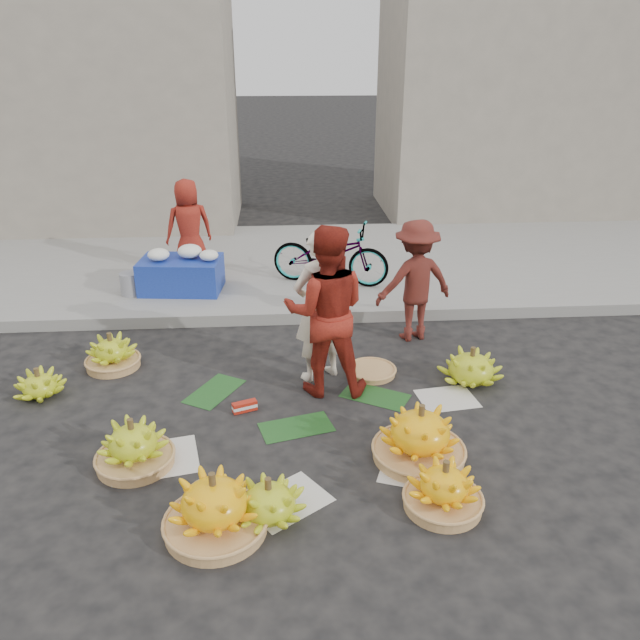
{
  "coord_description": "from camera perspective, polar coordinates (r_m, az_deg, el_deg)",
  "views": [
    {
      "loc": [
        -0.21,
        -5.0,
        3.2
      ],
      "look_at": [
        0.17,
        0.62,
        0.7
      ],
      "focal_mm": 35.0,
      "sensor_mm": 36.0,
      "label": 1
    }
  ],
  "objects": [
    {
      "name": "flower_table",
      "position": [
        8.65,
        -12.54,
        4.27
      ],
      "size": [
        1.13,
        0.77,
        0.62
      ],
      "rotation": [
        0.0,
        0.0,
        -0.1
      ],
      "color": "navy",
      "rests_on": "sidewalk"
    },
    {
      "name": "vendor_cream",
      "position": [
        6.23,
        -0.11,
        1.24
      ],
      "size": [
        0.69,
        0.62,
        1.59
      ],
      "primitive_type": "imported",
      "rotation": [
        0.0,
        0.0,
        3.66
      ],
      "color": "white",
      "rests_on": "ground"
    },
    {
      "name": "curb",
      "position": [
        7.85,
        -2.06,
        0.44
      ],
      "size": [
        40.0,
        0.25,
        0.15
      ],
      "primitive_type": "cube",
      "color": "gray",
      "rests_on": "ground"
    },
    {
      "name": "banana_bunch_1",
      "position": [
        4.74,
        -4.71,
        -16.13
      ],
      "size": [
        0.59,
        0.59,
        0.35
      ],
      "rotation": [
        0.0,
        0.0,
        -0.07
      ],
      "color": "#96B419",
      "rests_on": "ground"
    },
    {
      "name": "banana_bunch_7",
      "position": [
        7.05,
        -18.5,
        -2.89
      ],
      "size": [
        0.56,
        0.56,
        0.4
      ],
      "rotation": [
        0.0,
        0.0,
        -0.02
      ],
      "color": "#AE7D49",
      "rests_on": "ground"
    },
    {
      "name": "incense_stack",
      "position": [
        6.01,
        -6.9,
        -7.84
      ],
      "size": [
        0.24,
        0.15,
        0.1
      ],
      "primitive_type": "cube",
      "rotation": [
        0.0,
        0.0,
        0.36
      ],
      "color": "#AD2112",
      "rests_on": "ground"
    },
    {
      "name": "sidewalk",
      "position": [
        9.81,
        -2.5,
        5.23
      ],
      "size": [
        40.0,
        4.0,
        0.12
      ],
      "primitive_type": "cube",
      "color": "gray",
      "rests_on": "ground"
    },
    {
      "name": "banana_bunch_3",
      "position": [
        4.89,
        11.27,
        -14.85
      ],
      "size": [
        0.58,
        0.58,
        0.42
      ],
      "rotation": [
        0.0,
        0.0,
        -0.12
      ],
      "color": "#AE7D49",
      "rests_on": "ground"
    },
    {
      "name": "banana_bunch_6",
      "position": [
        6.77,
        -24.29,
        -5.36
      ],
      "size": [
        0.56,
        0.56,
        0.3
      ],
      "rotation": [
        0.0,
        0.0,
        -0.24
      ],
      "color": "#96B419",
      "rests_on": "ground"
    },
    {
      "name": "newspaper_scatter",
      "position": [
        5.28,
        -0.84,
        -13.33
      ],
      "size": [
        3.2,
        1.8,
        0.0
      ],
      "primitive_type": null,
      "color": "silver",
      "rests_on": "ground"
    },
    {
      "name": "banana_bunch_2",
      "position": [
        4.65,
        -9.63,
        -16.4
      ],
      "size": [
        0.77,
        0.77,
        0.49
      ],
      "rotation": [
        0.0,
        0.0,
        0.2
      ],
      "color": "#AE7D49",
      "rests_on": "ground"
    },
    {
      "name": "vendor_red",
      "position": [
        5.97,
        0.56,
        0.79
      ],
      "size": [
        0.88,
        0.71,
        1.71
      ],
      "primitive_type": "imported",
      "rotation": [
        0.0,
        0.0,
        3.07
      ],
      "color": "maroon",
      "rests_on": "ground"
    },
    {
      "name": "man_striped",
      "position": [
        7.24,
        8.68,
        3.55
      ],
      "size": [
        1.02,
        0.74,
        1.43
      ],
      "primitive_type": "imported",
      "rotation": [
        0.0,
        0.0,
        3.38
      ],
      "color": "maroon",
      "rests_on": "ground"
    },
    {
      "name": "flower_vendor",
      "position": [
        9.22,
        -11.9,
        8.34
      ],
      "size": [
        0.77,
        0.63,
        1.37
      ],
      "primitive_type": "imported",
      "rotation": [
        0.0,
        0.0,
        3.47
      ],
      "color": "maroon",
      "rests_on": "sidewalk"
    },
    {
      "name": "banana_bunch_5",
      "position": [
        6.58,
        13.67,
        -4.16
      ],
      "size": [
        0.66,
        0.66,
        0.39
      ],
      "rotation": [
        0.0,
        0.0,
        0.04
      ],
      "color": "#96B419",
      "rests_on": "ground"
    },
    {
      "name": "basket_spare",
      "position": [
        6.64,
        4.73,
        -4.7
      ],
      "size": [
        0.61,
        0.61,
        0.06
      ],
      "primitive_type": "cylinder",
      "rotation": [
        0.0,
        0.0,
        -0.25
      ],
      "color": "#AE7D49",
      "rests_on": "ground"
    },
    {
      "name": "bicycle",
      "position": [
        8.65,
        0.96,
        6.08
      ],
      "size": [
        1.04,
        1.73,
        0.86
      ],
      "primitive_type": "imported",
      "rotation": [
        0.0,
        0.0,
        1.26
      ],
      "color": "gray",
      "rests_on": "sidewalk"
    },
    {
      "name": "ground",
      "position": [
        5.94,
        -1.27,
        -8.69
      ],
      "size": [
        80.0,
        80.0,
        0.0
      ],
      "primitive_type": "plane",
      "color": "black",
      "rests_on": "ground"
    },
    {
      "name": "banana_leaves",
      "position": [
        6.1,
        -2.31,
        -7.68
      ],
      "size": [
        2.0,
        1.0,
        0.0
      ],
      "primitive_type": null,
      "color": "#164418",
      "rests_on": "ground"
    },
    {
      "name": "grey_bucket",
      "position": [
        8.71,
        -16.94,
        3.19
      ],
      "size": [
        0.27,
        0.27,
        0.3
      ],
      "primitive_type": "cylinder",
      "color": "gray",
      "rests_on": "sidewalk"
    },
    {
      "name": "banana_bunch_0",
      "position": [
        5.43,
        -16.69,
        -10.93
      ],
      "size": [
        0.63,
        0.63,
        0.44
      ],
      "rotation": [
        0.0,
        0.0,
        0.07
      ],
      "color": "#AE7D49",
      "rests_on": "ground"
    },
    {
      "name": "building_right",
      "position": [
        13.56,
        17.48,
        19.94
      ],
      "size": [
        5.0,
        3.0,
        5.0
      ],
      "primitive_type": "cube",
      "color": "gray",
      "rests_on": "sidewalk"
    },
    {
      "name": "banana_bunch_4",
      "position": [
        5.33,
        9.12,
        -10.32
      ],
      "size": [
        0.88,
        0.88,
        0.51
      ],
      "rotation": [
        0.0,
        0.0,
        0.35
      ],
      "color": "#AE7D49",
      "rests_on": "ground"
    },
    {
      "name": "building_left",
      "position": [
        12.83,
        -22.09,
        16.9
      ],
      "size": [
        6.0,
        3.0,
        4.0
      ],
      "primitive_type": "cube",
      "color": "gray",
      "rests_on": "sidewalk"
    }
  ]
}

